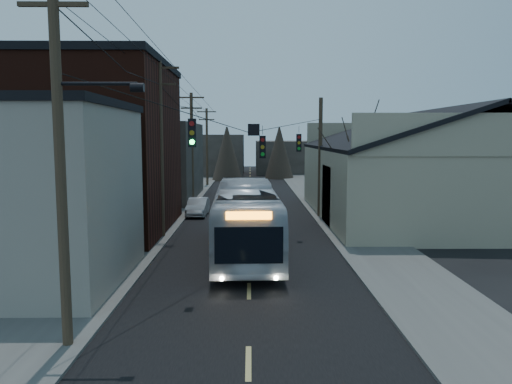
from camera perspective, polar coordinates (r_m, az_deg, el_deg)
The scene contains 13 objects.
road_surface at distance 40.71m, azimuth -0.72°, elevation -1.79°, with size 9.00×110.00×0.02m, color black.
sidewalk_left at distance 41.23m, azimuth -9.80°, elevation -1.71°, with size 4.00×110.00×0.12m, color #474744.
sidewalk_right at distance 41.21m, azimuth 8.36°, elevation -1.69°, with size 4.00×110.00×0.12m, color #474744.
building_clapboard at distance 21.44m, azimuth -25.63°, elevation -0.48°, with size 8.00×8.00×7.00m, color gray.
building_brick at distance 31.93m, azimuth -19.07°, elevation 4.58°, with size 10.00×12.00×10.00m, color black.
building_left_far at distance 47.32m, azimuth -12.32°, elevation 3.46°, with size 9.00×14.00×7.00m, color #302C26.
warehouse at distance 37.72m, azimuth 19.43°, elevation 1.29°, with size 16.16×20.60×7.73m.
building_far_left at distance 75.59m, azimuth -5.26°, elevation 4.27°, with size 10.00×12.00×6.00m, color #302C26.
building_far_right at distance 80.66m, azimuth 4.30°, elevation 4.06°, with size 12.00×14.00×5.00m, color #302C26.
bare_tree at distance 31.05m, azimuth 11.34°, elevation 2.17°, with size 0.40×0.40×7.20m, color black.
utility_lines at distance 34.59m, azimuth -5.93°, elevation 4.94°, with size 11.24×45.28×10.50m.
bus at distance 24.69m, azimuth -1.17°, elevation -3.09°, with size 2.95×12.61×3.51m, color #B7BCC4.
parked_car at distance 36.88m, azimuth -6.66°, elevation -1.69°, with size 1.38×3.95×1.30m, color #9DA0A4.
Camera 1 is at (0.06, -10.29, 5.85)m, focal length 35.00 mm.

